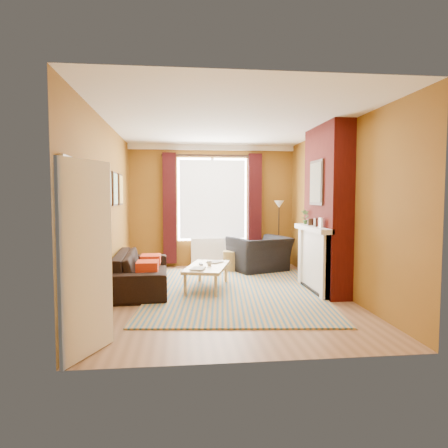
{
  "coord_description": "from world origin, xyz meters",
  "views": [
    {
      "loc": [
        -0.74,
        -6.5,
        1.62
      ],
      "look_at": [
        0.0,
        0.25,
        1.15
      ],
      "focal_mm": 32.0,
      "sensor_mm": 36.0,
      "label": 1
    }
  ],
  "objects_px": {
    "sofa": "(142,271)",
    "coffee_table": "(207,268)",
    "wicker_stool": "(231,261)",
    "armchair": "(259,254)",
    "floor_lamp": "(279,215)"
  },
  "relations": [
    {
      "from": "floor_lamp",
      "to": "sofa",
      "type": "bearing_deg",
      "value": -147.19
    },
    {
      "from": "sofa",
      "to": "floor_lamp",
      "type": "height_order",
      "value": "floor_lamp"
    },
    {
      "from": "sofa",
      "to": "coffee_table",
      "type": "distance_m",
      "value": 1.15
    },
    {
      "from": "armchair",
      "to": "coffee_table",
      "type": "relative_size",
      "value": 0.84
    },
    {
      "from": "sofa",
      "to": "wicker_stool",
      "type": "bearing_deg",
      "value": -52.46
    },
    {
      "from": "coffee_table",
      "to": "wicker_stool",
      "type": "relative_size",
      "value": 3.12
    },
    {
      "from": "armchair",
      "to": "wicker_stool",
      "type": "distance_m",
      "value": 0.63
    },
    {
      "from": "sofa",
      "to": "wicker_stool",
      "type": "xyz_separation_m",
      "value": [
        1.76,
        1.46,
        -0.1
      ]
    },
    {
      "from": "wicker_stool",
      "to": "floor_lamp",
      "type": "height_order",
      "value": "floor_lamp"
    },
    {
      "from": "sofa",
      "to": "armchair",
      "type": "bearing_deg",
      "value": -61.68
    },
    {
      "from": "armchair",
      "to": "floor_lamp",
      "type": "relative_size",
      "value": 0.76
    },
    {
      "from": "sofa",
      "to": "coffee_table",
      "type": "bearing_deg",
      "value": -100.08
    },
    {
      "from": "armchair",
      "to": "coffee_table",
      "type": "height_order",
      "value": "armchair"
    },
    {
      "from": "armchair",
      "to": "wicker_stool",
      "type": "height_order",
      "value": "armchair"
    },
    {
      "from": "armchair",
      "to": "floor_lamp",
      "type": "distance_m",
      "value": 1.11
    }
  ]
}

